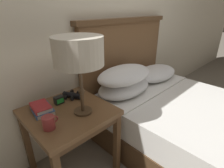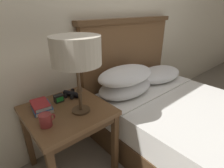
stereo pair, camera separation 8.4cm
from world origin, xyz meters
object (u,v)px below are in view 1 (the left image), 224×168
(book_stacked_on_top, at_px, (40,107))
(coffee_mug, at_px, (49,122))
(bed, at_px, (189,123))
(table_lamp, at_px, (78,53))
(alarm_clock, at_px, (59,100))
(nightstand, at_px, (69,119))
(binoculars_pair, at_px, (72,95))
(book_on_nightstand, at_px, (42,110))

(book_stacked_on_top, relative_size, coffee_mug, 1.80)
(bed, distance_m, table_lamp, 1.19)
(book_stacked_on_top, distance_m, alarm_clock, 0.15)
(nightstand, height_order, binoculars_pair, binoculars_pair)
(bed, distance_m, coffee_mug, 1.22)
(table_lamp, xyz_separation_m, book_stacked_on_top, (-0.21, 0.21, -0.39))
(binoculars_pair, distance_m, coffee_mug, 0.41)
(nightstand, relative_size, binoculars_pair, 3.58)
(bed, bearing_deg, book_on_nightstand, 146.64)
(binoculars_pair, relative_size, alarm_clock, 2.32)
(binoculars_pair, bearing_deg, book_on_nightstand, -173.51)
(nightstand, relative_size, table_lamp, 1.09)
(table_lamp, bearing_deg, coffee_mug, -178.92)
(bed, bearing_deg, coffee_mug, 156.73)
(table_lamp, xyz_separation_m, book_on_nightstand, (-0.21, 0.21, -0.42))
(binoculars_pair, bearing_deg, alarm_clock, -175.38)
(book_on_nightstand, bearing_deg, table_lamp, -45.22)
(nightstand, bearing_deg, binoculars_pair, 47.96)
(table_lamp, relative_size, book_stacked_on_top, 2.87)
(bed, relative_size, book_on_nightstand, 9.35)
(nightstand, xyz_separation_m, binoculars_pair, (0.13, 0.14, 0.10))
(table_lamp, bearing_deg, book_stacked_on_top, 135.16)
(table_lamp, bearing_deg, bed, -29.70)
(bed, xyz_separation_m, binoculars_pair, (-0.76, 0.71, 0.31))
(bed, xyz_separation_m, book_on_nightstand, (-1.03, 0.68, 0.30))
(binoculars_pair, xyz_separation_m, alarm_clock, (-0.13, -0.01, 0.01))
(book_on_nightstand, xyz_separation_m, coffee_mug, (-0.05, -0.21, 0.03))
(nightstand, relative_size, alarm_clock, 8.33)
(binoculars_pair, xyz_separation_m, coffee_mug, (-0.32, -0.25, 0.02))
(table_lamp, distance_m, binoculars_pair, 0.48)
(coffee_mug, bearing_deg, nightstand, 27.61)
(nightstand, xyz_separation_m, bed, (0.89, -0.56, -0.21))
(table_lamp, distance_m, alarm_clock, 0.47)
(nightstand, height_order, bed, bed)
(book_on_nightstand, bearing_deg, alarm_clock, 8.07)
(bed, bearing_deg, table_lamp, 150.30)
(nightstand, distance_m, bed, 1.07)
(nightstand, relative_size, book_stacked_on_top, 3.14)
(nightstand, distance_m, coffee_mug, 0.25)
(coffee_mug, bearing_deg, bed, -23.27)
(book_on_nightstand, xyz_separation_m, alarm_clock, (0.15, 0.02, 0.02))
(table_lamp, distance_m, book_on_nightstand, 0.51)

